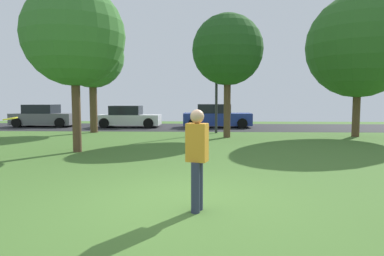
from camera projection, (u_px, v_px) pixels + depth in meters
name	position (u px, v px, depth m)	size (l,w,h in m)	color
ground_plane	(180.00, 201.00, 5.89)	(44.00, 44.00, 0.00)	#47702D
road_strip	(199.00, 127.00, 21.82)	(44.00, 6.40, 0.01)	#28282B
oak_tree_right	(74.00, 36.00, 11.12)	(3.39, 3.39, 5.64)	brown
birch_tree_lone	(359.00, 46.00, 15.87)	(4.92, 4.92, 6.83)	brown
oak_tree_center	(228.00, 50.00, 15.53)	(3.33, 3.33, 5.80)	brown
maple_tree_far	(92.00, 57.00, 17.96)	(3.42, 3.42, 5.86)	brown
person_thrower	(197.00, 156.00, 5.26)	(0.37, 0.30, 1.63)	#2D334C
frisbee_disc	(10.00, 119.00, 6.52)	(0.35, 0.35, 0.07)	yellow
parked_car_grey	(44.00, 117.00, 22.31)	(4.07, 2.03, 1.48)	slate
parked_car_white	(128.00, 117.00, 21.83)	(4.05, 1.94, 1.41)	white
parked_car_blue	(217.00, 117.00, 21.75)	(4.38, 2.06, 1.52)	#233893
street_lamp_post	(216.00, 91.00, 17.80)	(0.14, 0.14, 4.50)	#2D2D33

